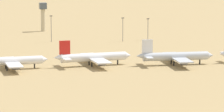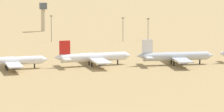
{
  "view_description": "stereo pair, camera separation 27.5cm",
  "coord_description": "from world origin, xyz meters",
  "px_view_note": "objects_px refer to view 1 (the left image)",
  "views": [
    {
      "loc": [
        -75.08,
        -307.76,
        57.11
      ],
      "look_at": [
        9.36,
        8.38,
        6.0
      ],
      "focal_mm": 105.54,
      "sensor_mm": 36.0,
      "label": 1
    },
    {
      "loc": [
        -74.81,
        -307.83,
        57.11
      ],
      "look_at": [
        9.36,
        8.38,
        6.0
      ],
      "focal_mm": 105.54,
      "sensor_mm": 36.0,
      "label": 2
    }
  ],
  "objects_px": {
    "parked_jet_white_3": "(175,56)",
    "light_pole_east": "(51,27)",
    "parked_jet_orange_1": "(9,61)",
    "parked_jet_red_2": "(93,57)",
    "light_pole_mid": "(148,27)",
    "control_tower": "(43,14)",
    "light_pole_west": "(123,28)"
  },
  "relations": [
    {
      "from": "parked_jet_white_3",
      "to": "light_pole_mid",
      "type": "bearing_deg",
      "value": 85.06
    },
    {
      "from": "parked_jet_white_3",
      "to": "light_pole_west",
      "type": "height_order",
      "value": "light_pole_west"
    },
    {
      "from": "parked_jet_white_3",
      "to": "light_pole_east",
      "type": "bearing_deg",
      "value": 118.95
    },
    {
      "from": "parked_jet_orange_1",
      "to": "light_pole_mid",
      "type": "relative_size",
      "value": 2.74
    },
    {
      "from": "light_pole_mid",
      "to": "light_pole_east",
      "type": "bearing_deg",
      "value": 173.96
    },
    {
      "from": "parked_jet_red_2",
      "to": "parked_jet_white_3",
      "type": "height_order",
      "value": "parked_jet_red_2"
    },
    {
      "from": "light_pole_mid",
      "to": "parked_jet_red_2",
      "type": "bearing_deg",
      "value": -123.2
    },
    {
      "from": "parked_jet_red_2",
      "to": "light_pole_mid",
      "type": "height_order",
      "value": "light_pole_mid"
    },
    {
      "from": "parked_jet_orange_1",
      "to": "parked_jet_red_2",
      "type": "relative_size",
      "value": 0.95
    },
    {
      "from": "parked_jet_orange_1",
      "to": "parked_jet_red_2",
      "type": "height_order",
      "value": "parked_jet_red_2"
    },
    {
      "from": "parked_jet_red_2",
      "to": "control_tower",
      "type": "relative_size",
      "value": 1.95
    },
    {
      "from": "parked_jet_red_2",
      "to": "light_pole_west",
      "type": "bearing_deg",
      "value": 62.46
    },
    {
      "from": "parked_jet_red_2",
      "to": "parked_jet_white_3",
      "type": "bearing_deg",
      "value": -13.37
    },
    {
      "from": "light_pole_west",
      "to": "parked_jet_white_3",
      "type": "bearing_deg",
      "value": -89.53
    },
    {
      "from": "parked_jet_white_3",
      "to": "light_pole_west",
      "type": "distance_m",
      "value": 95.76
    },
    {
      "from": "parked_jet_white_3",
      "to": "light_pole_mid",
      "type": "xyz_separation_m",
      "value": [
        17.44,
        98.53,
        3.92
      ]
    },
    {
      "from": "light_pole_east",
      "to": "parked_jet_orange_1",
      "type": "bearing_deg",
      "value": -111.37
    },
    {
      "from": "parked_jet_red_2",
      "to": "light_pole_west",
      "type": "xyz_separation_m",
      "value": [
        40.99,
        87.6,
        4.56
      ]
    },
    {
      "from": "parked_jet_white_3",
      "to": "light_pole_mid",
      "type": "height_order",
      "value": "light_pole_mid"
    },
    {
      "from": "light_pole_mid",
      "to": "parked_jet_white_3",
      "type": "bearing_deg",
      "value": -100.04
    },
    {
      "from": "light_pole_mid",
      "to": "light_pole_east",
      "type": "xyz_separation_m",
      "value": [
        -63.99,
        6.77,
        1.46
      ]
    },
    {
      "from": "parked_jet_orange_1",
      "to": "control_tower",
      "type": "bearing_deg",
      "value": 73.29
    },
    {
      "from": "light_pole_west",
      "to": "light_pole_mid",
      "type": "bearing_deg",
      "value": 8.98
    },
    {
      "from": "light_pole_mid",
      "to": "parked_jet_orange_1",
      "type": "bearing_deg",
      "value": -138.41
    },
    {
      "from": "parked_jet_orange_1",
      "to": "light_pole_west",
      "type": "relative_size",
      "value": 2.52
    },
    {
      "from": "parked_jet_red_2",
      "to": "light_pole_mid",
      "type": "xyz_separation_m",
      "value": [
        59.22,
        90.48,
        3.91
      ]
    },
    {
      "from": "control_tower",
      "to": "light_pole_west",
      "type": "xyz_separation_m",
      "value": [
        41.47,
        -70.12,
        -3.72
      ]
    },
    {
      "from": "parked_jet_white_3",
      "to": "light_pole_east",
      "type": "xyz_separation_m",
      "value": [
        -46.55,
        105.3,
        5.37
      ]
    },
    {
      "from": "control_tower",
      "to": "light_pole_west",
      "type": "height_order",
      "value": "control_tower"
    },
    {
      "from": "parked_jet_white_3",
      "to": "light_pole_east",
      "type": "relative_size",
      "value": 2.4
    },
    {
      "from": "control_tower",
      "to": "light_pole_mid",
      "type": "bearing_deg",
      "value": -48.4
    },
    {
      "from": "parked_jet_red_2",
      "to": "light_pole_east",
      "type": "distance_m",
      "value": 97.52
    }
  ]
}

